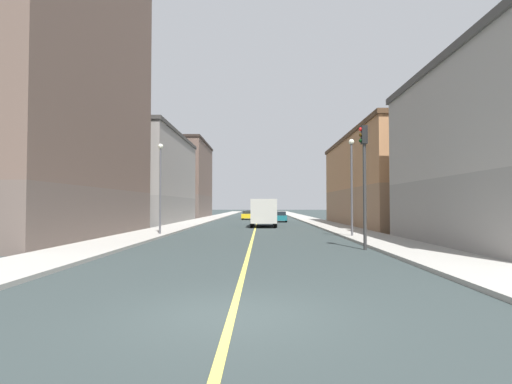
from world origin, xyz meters
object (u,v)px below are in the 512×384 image
building_right_corner (48,73)px  building_right_distant (183,180)px  traffic_light_left_near (364,169)px  street_lamp_left_near (352,176)px  street_lamp_right_near (160,178)px  box_truck (264,212)px  car_red (251,214)px  building_right_midblock (147,178)px  car_teal (280,217)px  building_left_mid (386,181)px  car_yellow (248,215)px

building_right_corner → building_right_distant: 47.07m
traffic_light_left_near → street_lamp_left_near: 7.43m
street_lamp_right_near → box_truck: street_lamp_right_near is taller
street_lamp_left_near → car_red: 47.89m
street_lamp_left_near → car_red: street_lamp_left_near is taller
building_right_midblock → car_teal: bearing=11.2°
building_left_mid → building_right_corner: size_ratio=1.15×
building_right_distant → car_teal: bearing=-50.0°
traffic_light_left_near → street_lamp_left_near: (1.02, 7.36, 0.19)m
building_right_corner → car_red: bearing=75.3°
street_lamp_left_near → car_teal: size_ratio=1.50×
car_red → building_right_midblock: bearing=-117.5°
building_right_corner → building_right_midblock: 24.32m
car_yellow → car_teal: 10.50m
box_truck → building_right_corner: bearing=-134.6°
building_right_corner → street_lamp_right_near: 10.12m
building_right_midblock → street_lamp_left_near: 30.90m
building_left_mid → car_yellow: size_ratio=5.54×
car_red → traffic_light_left_near: bearing=-82.8°
car_yellow → car_teal: bearing=-65.1°
building_right_corner → building_right_distant: bearing=90.0°
building_right_midblock → car_yellow: building_right_midblock is taller
traffic_light_left_near → car_yellow: (-7.05, 43.41, -3.27)m
building_right_distant → car_yellow: building_right_distant is taller
street_lamp_right_near → car_red: bearing=83.3°
street_lamp_left_near → traffic_light_left_near: bearing=-97.9°
street_lamp_right_near → traffic_light_left_near: bearing=-36.1°
building_left_mid → car_red: (-15.01, 31.37, -4.12)m
building_right_distant → traffic_light_left_near: bearing=-70.2°
car_teal → car_yellow: bearing=114.9°
building_right_corner → box_truck: building_right_corner is taller
car_yellow → building_right_midblock: bearing=-133.8°
street_lamp_left_near → car_red: size_ratio=1.49×
car_yellow → box_truck: box_truck is taller
building_right_corner → car_red: (12.46, 47.59, -10.37)m
street_lamp_left_near → car_teal: bearing=97.9°
building_right_distant → car_red: size_ratio=4.16×
traffic_light_left_near → car_teal: 34.14m
street_lamp_right_near → car_red: street_lamp_right_near is taller
building_left_mid → street_lamp_left_near: (-7.11, -15.73, -0.64)m
building_right_corner → building_right_midblock: size_ratio=1.00×
car_yellow → car_teal: car_teal is taller
building_right_distant → car_teal: 26.68m
box_truck → building_right_midblock: bearing=148.3°
building_right_corner → car_teal: 33.39m
car_red → car_yellow: size_ratio=0.95×
building_right_corner → building_right_distant: size_ratio=1.22×
building_left_mid → car_teal: (-10.76, 10.78, -4.09)m
car_yellow → traffic_light_left_near: bearing=-80.8°
building_left_mid → street_lamp_right_near: (-20.36, -14.16, -0.66)m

